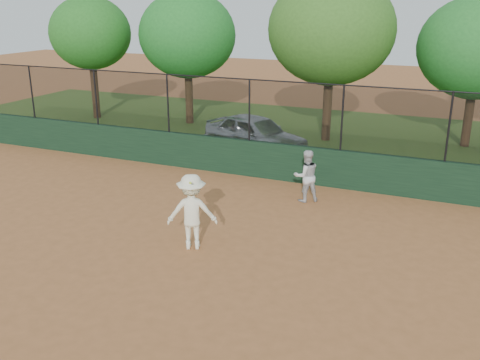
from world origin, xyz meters
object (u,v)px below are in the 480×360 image
at_px(player_second, 306,176).
at_px(player_main, 192,212).
at_px(parked_car, 255,134).
at_px(tree_3, 478,48).
at_px(tree_2, 331,30).
at_px(tree_1, 187,35).
at_px(tree_0, 90,33).

bearing_deg(player_second, player_main, 33.51).
height_order(parked_car, tree_3, tree_3).
height_order(parked_car, player_main, player_main).
distance_m(player_second, tree_2, 8.16).
xyz_separation_m(parked_car, player_second, (3.22, -4.17, 0.03)).
bearing_deg(player_second, tree_1, -79.53).
xyz_separation_m(player_main, tree_0, (-11.21, 11.05, 3.13)).
distance_m(player_main, tree_3, 13.96).
bearing_deg(player_main, player_second, 68.72).
relative_size(player_main, tree_0, 0.31).
bearing_deg(tree_2, tree_3, 12.86).
height_order(tree_0, tree_1, tree_1).
bearing_deg(player_main, tree_1, 118.55).
bearing_deg(tree_3, parked_car, -149.92).
bearing_deg(tree_3, player_second, -115.99).
height_order(player_main, tree_0, tree_0).
bearing_deg(parked_car, tree_0, 94.30).
bearing_deg(tree_1, tree_2, -5.23).
xyz_separation_m(tree_0, tree_3, (16.87, 1.37, -0.21)).
distance_m(player_main, tree_0, 16.05).
bearing_deg(tree_3, tree_0, -175.36).
height_order(player_main, tree_1, tree_1).
distance_m(player_main, tree_2, 11.74).
xyz_separation_m(parked_car, tree_3, (7.32, 4.24, 3.09)).
height_order(parked_car, player_second, player_second).
relative_size(parked_car, player_main, 2.38).
bearing_deg(player_second, tree_3, -151.20).
bearing_deg(tree_1, tree_0, -170.93).
relative_size(player_second, tree_0, 0.27).
bearing_deg(player_main, tree_2, 88.43).
height_order(player_second, tree_0, tree_0).
distance_m(tree_1, tree_3, 12.11).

